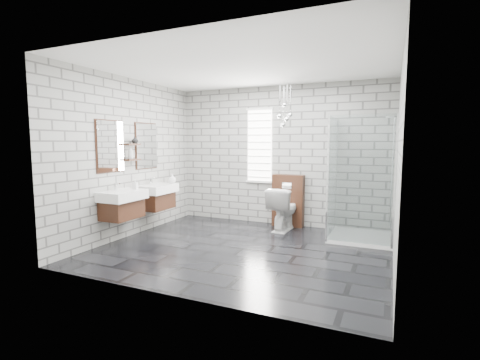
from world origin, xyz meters
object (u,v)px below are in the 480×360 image
Objects in this scene: vanity_left at (121,196)px; vanity_right at (156,190)px; cistern_panel at (288,200)px; toilet at (283,209)px; shower_enclosure at (355,210)px.

vanity_right is (0.00, 0.89, 0.00)m from vanity_left.
cistern_panel is (2.13, 1.30, -0.26)m from vanity_right.
cistern_panel is (2.13, 2.19, -0.26)m from vanity_left.
vanity_left and vanity_right have the same top height.
toilet is at bearing 24.56° from vanity_right.
shower_enclosure is 1.30m from toilet.
vanity_right is 1.57× the size of cistern_panel.
vanity_left is 3.80m from shower_enclosure.
vanity_left is at bearing -134.30° from cistern_panel.
vanity_left is 1.57× the size of cistern_panel.
cistern_panel is at bearing 157.94° from shower_enclosure.
cistern_panel reaches higher than toilet.
vanity_right is 2.51m from cistern_panel.
toilet is at bearing 171.30° from shower_enclosure.
cistern_panel is at bearing 45.70° from vanity_left.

